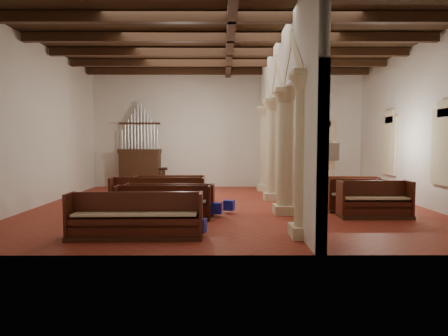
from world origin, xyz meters
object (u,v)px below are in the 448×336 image
pipe_organ (140,161)px  processional_banner (333,173)px  nave_pew_0 (136,223)px  aisle_pew_0 (375,205)px  lectern (163,179)px

pipe_organ → processional_banner: (9.80, -0.42, -0.56)m
nave_pew_0 → pipe_organ: bearing=100.7°
pipe_organ → processional_banner: size_ratio=1.77×
processional_banner → aisle_pew_0: size_ratio=1.12×
pipe_organ → lectern: pipe_organ is taller
processional_banner → aisle_pew_0: (-0.82, -7.21, -0.42)m
pipe_organ → lectern: 1.50m
lectern → processional_banner: processional_banner is taller
lectern → aisle_pew_0: (7.80, -7.61, -0.06)m
aisle_pew_0 → processional_banner: bearing=83.1°
processional_banner → nave_pew_0: bearing=-118.9°
lectern → nave_pew_0: bearing=-91.4°
nave_pew_0 → aisle_pew_0: bearing=18.7°
aisle_pew_0 → pipe_organ: bearing=139.3°
nave_pew_0 → aisle_pew_0: aisle_pew_0 is taller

